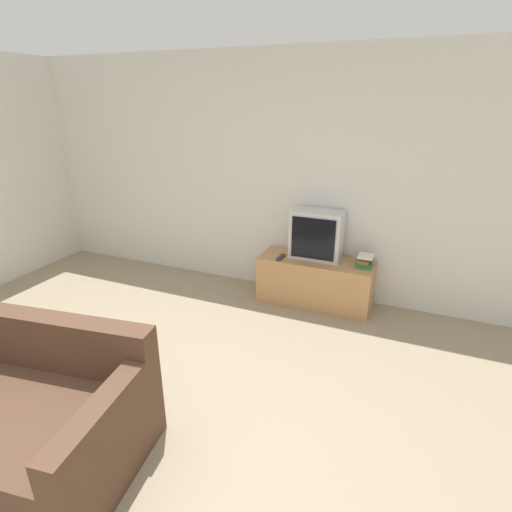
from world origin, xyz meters
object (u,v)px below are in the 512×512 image
object	(u,v)px
tv_stand	(315,281)
remote_on_stand	(281,257)
book_stack	(364,261)
television	(317,235)
couch	(12,417)

from	to	relation	value
tv_stand	remote_on_stand	bearing A→B (deg)	-163.45
tv_stand	book_stack	world-z (taller)	book_stack
television	couch	world-z (taller)	television
television	book_stack	size ratio (longest dim) A/B	2.37
couch	remote_on_stand	distance (m)	2.72
book_stack	tv_stand	bearing A→B (deg)	-177.25
couch	television	bearing A→B (deg)	58.86
couch	tv_stand	bearing A→B (deg)	57.83
couch	book_stack	distance (m)	3.21
remote_on_stand	television	bearing A→B (deg)	27.94
tv_stand	book_stack	size ratio (longest dim) A/B	5.36
tv_stand	couch	distance (m)	2.94
couch	book_stack	size ratio (longest dim) A/B	7.68
television	book_stack	world-z (taller)	television
couch	remote_on_stand	world-z (taller)	couch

